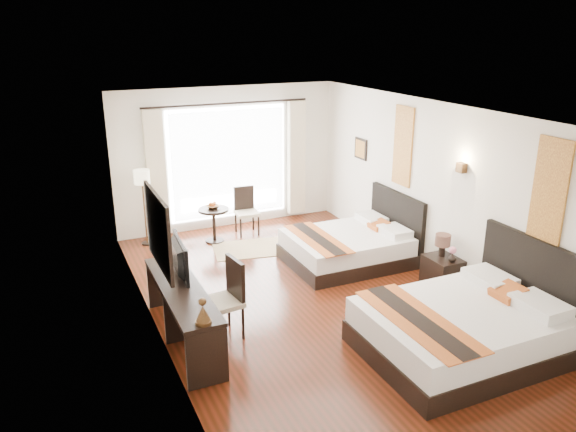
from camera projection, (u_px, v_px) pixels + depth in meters
name	position (u px, v px, depth m)	size (l,w,h in m)	color
floor	(312.00, 302.00, 8.32)	(4.50, 7.50, 0.01)	#351709
ceiling	(315.00, 113.00, 7.42)	(4.50, 7.50, 0.02)	white
wall_headboard	(442.00, 194.00, 8.74)	(0.01, 7.50, 2.80)	silver
wall_desk	(153.00, 236.00, 6.99)	(0.01, 7.50, 2.80)	silver
wall_window	(228.00, 158.00, 11.09)	(4.50, 0.01, 2.80)	silver
wall_entry	(518.00, 343.00, 4.64)	(4.50, 0.01, 2.80)	silver
window_glass	(228.00, 163.00, 11.11)	(2.40, 0.02, 2.20)	white
sheer_curtain	(229.00, 164.00, 11.06)	(2.30, 0.02, 2.10)	white
drape_left	(156.00, 173.00, 10.47)	(0.35, 0.14, 2.35)	beige
drape_right	(296.00, 158.00, 11.60)	(0.35, 0.14, 2.35)	beige
art_panel_near	(549.00, 192.00, 6.86)	(0.03, 0.50, 1.35)	brown
art_panel_far	(403.00, 146.00, 9.48)	(0.03, 0.50, 1.35)	brown
wall_sconce	(461.00, 168.00, 8.18)	(0.10, 0.14, 0.14)	#432D17
mirror_frame	(158.00, 231.00, 6.73)	(0.04, 1.25, 0.95)	black
mirror_glass	(160.00, 231.00, 6.74)	(0.01, 1.12, 0.82)	white
bed_near	(466.00, 327.00, 6.95)	(2.35, 1.83, 1.33)	black
bed_far	(351.00, 246.00, 9.64)	(2.03, 1.58, 1.14)	black
nightstand	(442.00, 273.00, 8.64)	(0.44, 0.55, 0.53)	black
table_lamp	(443.00, 242.00, 8.56)	(0.24, 0.24, 0.37)	black
vase	(452.00, 259.00, 8.39)	(0.13, 0.13, 0.14)	black
console_desk	(183.00, 314.00, 7.20)	(0.50, 2.20, 0.76)	black
television	(174.00, 258.00, 7.33)	(0.87, 0.11, 0.50)	black
bronze_figurine	(203.00, 313.00, 6.17)	(0.18, 0.18, 0.28)	#432D17
desk_chair	(223.00, 314.00, 7.31)	(0.55, 0.55, 1.06)	#B3A98A
floor_lamp	(142.00, 182.00, 10.14)	(0.29, 0.29, 1.42)	black
side_table	(214.00, 225.00, 10.54)	(0.57, 0.57, 0.65)	black
fruit_bowl	(213.00, 207.00, 10.44)	(0.23, 0.23, 0.06)	#402317
window_chair	(247.00, 220.00, 10.97)	(0.45, 0.45, 0.92)	#B3A98A
jute_rug	(251.00, 248.00, 10.29)	(1.35, 0.92, 0.01)	tan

